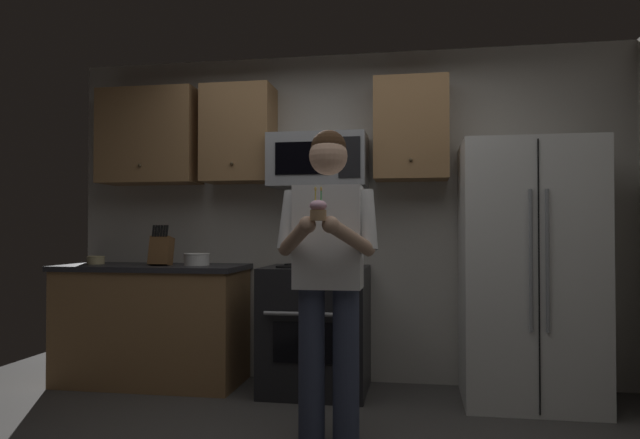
{
  "coord_description": "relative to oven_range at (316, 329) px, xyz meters",
  "views": [
    {
      "loc": [
        0.59,
        -2.88,
        1.18
      ],
      "look_at": [
        0.05,
        0.37,
        1.25
      ],
      "focal_mm": 32.57,
      "sensor_mm": 36.0,
      "label": 1
    }
  ],
  "objects": [
    {
      "name": "cabinet_row_upper",
      "position": [
        -0.57,
        0.17,
        1.49
      ],
      "size": [
        2.78,
        0.36,
        0.76
      ],
      "color": "#9E7247"
    },
    {
      "name": "knife_block",
      "position": [
        -1.21,
        -0.03,
        0.58
      ],
      "size": [
        0.16,
        0.15,
        0.32
      ],
      "color": "brown",
      "rests_on": "counter_left"
    },
    {
      "name": "refrigerator",
      "position": [
        1.5,
        -0.04,
        0.44
      ],
      "size": [
        0.9,
        0.75,
        1.8
      ],
      "color": "white",
      "rests_on": "ground"
    },
    {
      "name": "wall_back",
      "position": [
        0.15,
        0.39,
        0.84
      ],
      "size": [
        4.4,
        0.1,
        2.6
      ],
      "primitive_type": "cube",
      "color": "beige",
      "rests_on": "ground"
    },
    {
      "name": "bowl_small_colored",
      "position": [
        -1.8,
        0.05,
        0.49
      ],
      "size": [
        0.14,
        0.14,
        0.06
      ],
      "color": "beige",
      "rests_on": "counter_left"
    },
    {
      "name": "cupcake",
      "position": [
        0.25,
        -1.33,
        0.83
      ],
      "size": [
        0.09,
        0.09,
        0.17
      ],
      "color": "#A87F56"
    },
    {
      "name": "person",
      "position": [
        0.25,
        -1.0,
        0.53
      ],
      "size": [
        0.6,
        0.48,
        1.76
      ],
      "color": "#383F59",
      "rests_on": "ground"
    },
    {
      "name": "counter_left",
      "position": [
        -1.3,
        0.02,
        0.0
      ],
      "size": [
        1.44,
        0.66,
        0.92
      ],
      "color": "#9E7247",
      "rests_on": "ground"
    },
    {
      "name": "bowl_large_white",
      "position": [
        -0.94,
        0.02,
        0.51
      ],
      "size": [
        0.2,
        0.2,
        0.09
      ],
      "color": "white",
      "rests_on": "counter_left"
    },
    {
      "name": "microwave",
      "position": [
        0.0,
        0.12,
        1.26
      ],
      "size": [
        0.74,
        0.41,
        0.4
      ],
      "color": "#9EA0A5"
    },
    {
      "name": "oven_range",
      "position": [
        0.0,
        0.0,
        0.0
      ],
      "size": [
        0.76,
        0.7,
        0.93
      ],
      "color": "black",
      "rests_on": "ground"
    }
  ]
}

